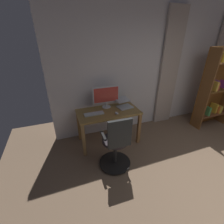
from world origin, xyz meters
TOP-DOWN VIEW (x-y plane):
  - back_room_partition at (0.00, -2.68)m, footprint 4.91×0.10m
  - curtain_left_panel at (-1.82, -2.57)m, footprint 0.40×0.06m
  - curtain_right_panel at (-0.28, -2.57)m, footprint 0.48×0.06m
  - desk at (1.37, -2.21)m, footprint 1.24×0.63m
  - office_chair at (1.49, -1.45)m, footprint 0.56×0.56m
  - computer_monitor at (1.34, -2.41)m, footprint 0.56×0.18m
  - computer_keyboard at (1.67, -2.17)m, footprint 0.38×0.13m
  - laptop at (0.99, -2.30)m, footprint 0.35×0.39m
  - computer_mouse at (1.26, -2.04)m, footprint 0.06×0.10m
  - bookshelf at (-1.29, -2.05)m, footprint 0.88×0.30m

SIDE VIEW (x-z plane):
  - office_chair at x=1.49m, z-range -0.03..1.00m
  - desk at x=1.37m, z-range 0.26..0.99m
  - computer_keyboard at x=1.67m, z-range 0.73..0.76m
  - computer_mouse at x=1.26m, z-range 0.73..0.77m
  - laptop at x=0.99m, z-range 0.71..0.87m
  - bookshelf at x=-1.29m, z-range 0.01..1.90m
  - computer_monitor at x=1.34m, z-range 0.77..1.22m
  - curtain_left_panel at x=-1.82m, z-range 0.00..2.66m
  - curtain_right_panel at x=-0.28m, z-range 0.00..2.66m
  - back_room_partition at x=0.00m, z-range 0.00..2.84m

